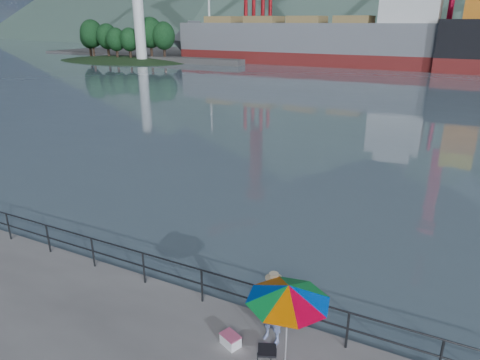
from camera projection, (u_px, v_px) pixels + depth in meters
name	position (u px, v px, depth m)	size (l,w,h in m)	color
harbor_water	(439.00, 49.00, 119.63)	(500.00, 280.00, 0.00)	slate
guardrail	(172.00, 276.00, 12.13)	(22.00, 0.06, 1.03)	#2D3033
lighthouse_islet	(122.00, 58.00, 85.88)	(48.00, 26.40, 19.20)	#263F1E
fisherman	(273.00, 310.00, 10.13)	(0.64, 0.42, 1.75)	navy
beach_umbrella	(288.00, 293.00, 8.86)	(2.14, 2.14, 2.21)	white
folding_stool	(267.00, 354.00, 9.80)	(0.55, 0.55, 0.27)	black
cooler_bag	(230.00, 341.00, 10.23)	(0.46, 0.31, 0.27)	white
fishing_rod	(293.00, 320.00, 11.12)	(0.02, 0.02, 2.20)	black
bulk_carrier	(322.00, 40.00, 77.38)	(51.56, 8.92, 14.50)	maroon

